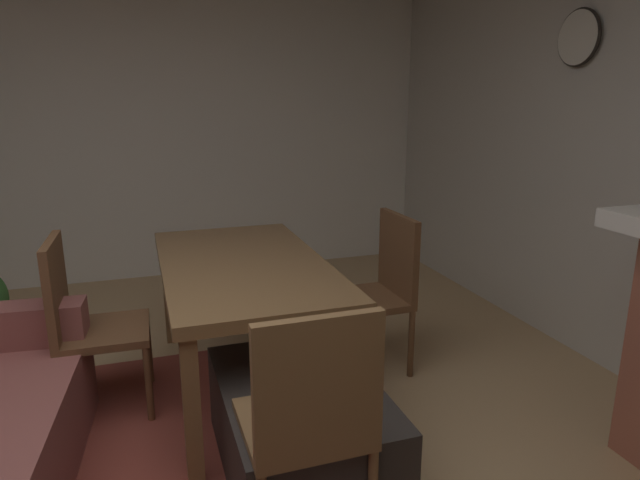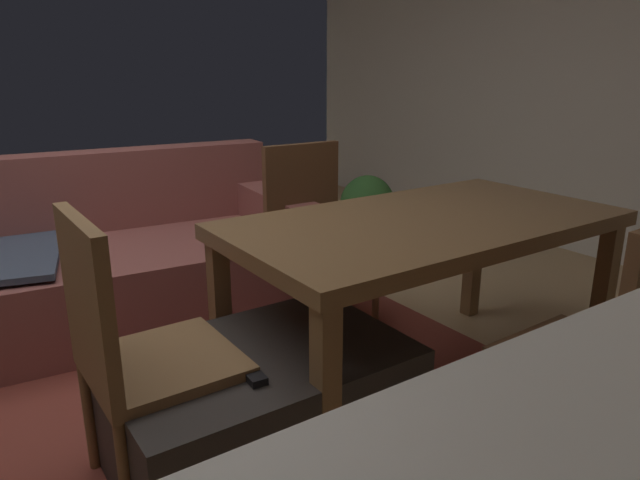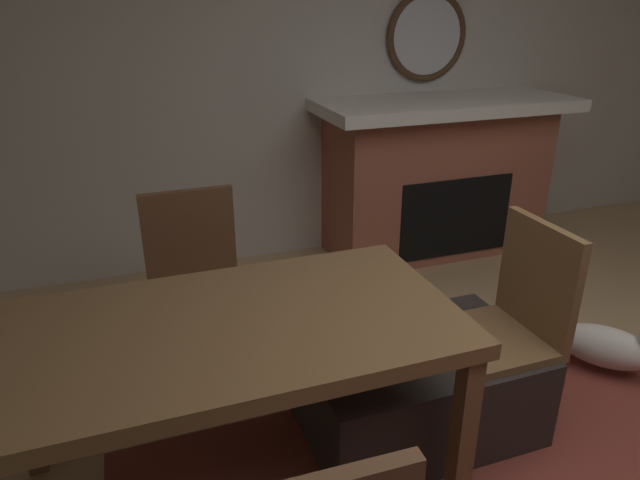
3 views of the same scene
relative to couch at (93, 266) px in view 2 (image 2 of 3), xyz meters
The scene contains 11 objects.
floor 0.81m from the couch, 113.84° to the right, with size 8.54×8.54×0.00m, color tan.
wall_right_window_side 3.48m from the couch, 11.99° to the right, with size 0.12×6.22×2.65m, color white.
area_rug 0.86m from the couch, 78.04° to the right, with size 2.60×2.00×0.01m, color brown.
couch is the anchor object (origin of this frame).
ottoman_coffee_table 1.53m from the couch, 83.70° to the right, with size 0.97×0.64×0.42m, color #2D2826.
tv_remote 1.64m from the couch, 87.53° to the right, with size 0.05×0.16×0.02m, color black.
dining_table 1.78m from the couch, 56.03° to the right, with size 1.60×0.85×0.74m.
dining_chair_north 1.18m from the couch, 32.66° to the right, with size 0.45×0.45×0.93m.
dining_chair_south 2.47m from the couch, 66.69° to the right, with size 0.45×0.45×0.93m.
dining_chair_west 1.48m from the couch, 98.68° to the right, with size 0.44×0.44×0.93m.
potted_plant 1.93m from the couch, ahead, with size 0.39×0.39×0.57m.
Camera 2 is at (-0.33, -2.36, 1.32)m, focal length 32.56 mm.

